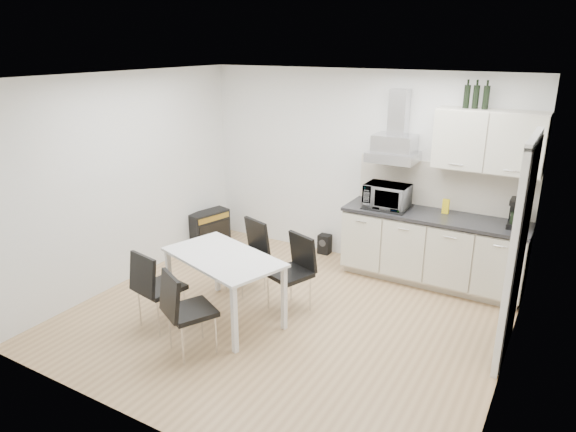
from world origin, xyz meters
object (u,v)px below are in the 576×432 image
at_px(chair_near_right, 191,312).
at_px(guitar_amp, 209,228).
at_px(floor_speaker, 325,244).
at_px(chair_far_left, 245,257).
at_px(chair_near_left, 161,288).
at_px(kitchenette, 438,221).
at_px(chair_far_right, 289,275).
at_px(dining_table, 223,263).

bearing_deg(chair_near_right, guitar_amp, 152.39).
bearing_deg(floor_speaker, chair_far_left, -102.24).
height_order(chair_far_left, chair_near_left, same).
relative_size(chair_far_left, guitar_amp, 1.32).
xyz_separation_m(kitchenette, chair_near_right, (-1.63, -2.74, -0.39)).
height_order(chair_near_left, floor_speaker, chair_near_left).
distance_m(kitchenette, guitar_amp, 3.36).
bearing_deg(chair_far_left, chair_far_right, -173.47).
relative_size(dining_table, floor_speaker, 5.26).
bearing_deg(chair_near_left, chair_near_right, -9.08).
xyz_separation_m(kitchenette, chair_near_left, (-2.24, -2.51, -0.39)).
bearing_deg(chair_far_left, dining_table, 125.18).
height_order(chair_far_left, floor_speaker, chair_far_left).
xyz_separation_m(chair_near_left, chair_near_right, (0.61, -0.22, 0.00)).
relative_size(chair_far_right, chair_near_left, 1.00).
height_order(kitchenette, dining_table, kitchenette).
distance_m(chair_near_right, floor_speaker, 2.92).
bearing_deg(dining_table, chair_near_left, -119.40).
distance_m(guitar_amp, floor_speaker, 1.77).
bearing_deg(kitchenette, chair_far_right, -128.57).
height_order(chair_far_left, guitar_amp, chair_far_left).
height_order(kitchenette, chair_near_left, kitchenette).
xyz_separation_m(guitar_amp, floor_speaker, (1.67, 0.55, -0.12)).
bearing_deg(floor_speaker, dining_table, -93.71).
bearing_deg(chair_near_left, chair_far_left, 86.46).
xyz_separation_m(kitchenette, chair_far_left, (-1.94, -1.38, -0.39)).
bearing_deg(chair_near_right, dining_table, 126.94).
relative_size(dining_table, chair_near_right, 1.68).
relative_size(kitchenette, chair_far_left, 2.86).
distance_m(chair_far_left, chair_near_right, 1.39).
relative_size(chair_far_left, floor_speaker, 3.12).
relative_size(chair_far_left, chair_far_right, 1.00).
xyz_separation_m(dining_table, chair_far_right, (0.52, 0.51, -0.22)).
distance_m(chair_near_left, chair_near_right, 0.65).
bearing_deg(dining_table, guitar_amp, 149.92).
relative_size(chair_near_left, chair_near_right, 1.00).
height_order(chair_far_left, chair_far_right, same).
distance_m(kitchenette, chair_near_right, 3.21).
bearing_deg(chair_far_left, guitar_amp, -17.54).
relative_size(chair_far_right, guitar_amp, 1.32).
relative_size(kitchenette, chair_far_right, 2.86).
xyz_separation_m(kitchenette, floor_speaker, (-1.61, 0.17, -0.69)).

